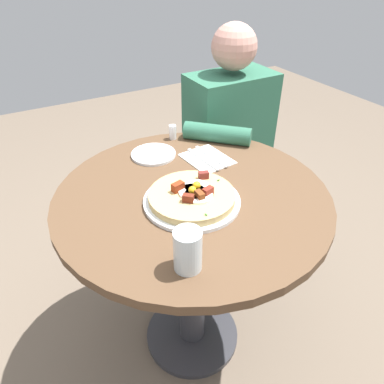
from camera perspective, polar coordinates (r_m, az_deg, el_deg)
ground_plane at (r=1.66m, az=0.01°, el=-21.77°), size 6.00×6.00×0.00m
dining_table at (r=1.23m, az=0.02°, el=-6.93°), size 0.86×0.86×0.75m
person_seated at (r=1.78m, az=5.55°, el=4.96°), size 0.50×0.45×1.14m
pizza_plate at (r=1.07m, az=-0.02°, el=-1.43°), size 0.29×0.29×0.01m
breakfast_pizza at (r=1.06m, az=0.06°, el=-0.56°), size 0.26×0.26×0.05m
bread_plate at (r=1.32m, az=-6.15°, el=5.99°), size 0.16×0.16×0.01m
napkin at (r=1.29m, az=2.40°, el=5.29°), size 0.16×0.18×0.00m
fork at (r=1.30m, az=3.04°, el=5.69°), size 0.03×0.18×0.00m
knife at (r=1.28m, az=1.76°, el=5.24°), size 0.03×0.18×0.00m
water_glass at (r=0.84m, az=-0.69°, el=-9.24°), size 0.07×0.07×0.11m
salt_shaker at (r=1.42m, az=-3.08°, el=9.48°), size 0.03×0.03×0.06m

